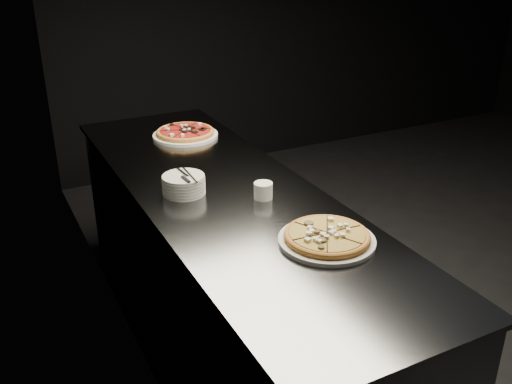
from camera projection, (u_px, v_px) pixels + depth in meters
name	position (u px, v px, depth m)	size (l,w,h in m)	color
wall_left	(130.00, 90.00, 2.10)	(0.02, 5.00, 2.80)	black
counter	(227.00, 280.00, 2.64)	(0.74, 2.44, 0.92)	#5A5D61
pizza_mushroom	(327.00, 237.00, 2.02)	(0.35, 0.35, 0.04)	silver
pizza_tomato	(185.00, 133.00, 3.09)	(0.39, 0.39, 0.04)	silver
plate_stack	(184.00, 184.00, 2.41)	(0.18, 0.18, 0.08)	silver
cutlery	(186.00, 176.00, 2.38)	(0.07, 0.19, 0.01)	silver
ramekin	(263.00, 190.00, 2.36)	(0.08, 0.08, 0.07)	silver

